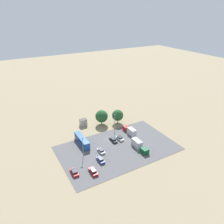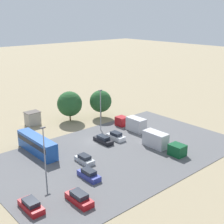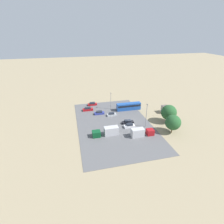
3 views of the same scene
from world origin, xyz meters
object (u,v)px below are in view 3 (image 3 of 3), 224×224
at_px(bus, 129,106).
at_px(parked_truck_0, 107,132).
at_px(parked_car_5, 129,126).
at_px(parked_car_3, 128,122).
at_px(shed_building, 165,109).
at_px(parked_truck_1, 141,132).
at_px(parked_car_4, 99,113).
at_px(parked_car_1, 92,104).
at_px(parked_car_2, 112,114).
at_px(parked_car_0, 88,109).

distance_m(bus, parked_truck_0, 24.10).
bearing_deg(parked_car_5, parked_car_3, -7.59).
bearing_deg(shed_building, parked_car_3, 106.02).
xyz_separation_m(shed_building, parked_truck_0, (-12.21, 29.68, -0.15)).
xyz_separation_m(parked_car_5, parked_truck_1, (-6.77, -2.05, 0.74)).
height_order(parked_car_4, parked_truck_0, parked_truck_0).
bearing_deg(parked_car_1, parked_truck_0, 2.63).
height_order(bus, parked_truck_1, bus).
relative_size(shed_building, parked_car_2, 0.85).
bearing_deg(parked_car_3, parked_car_0, 41.20).
relative_size(parked_car_4, parked_truck_1, 0.53).
relative_size(parked_car_1, parked_car_2, 1.13).
height_order(parked_car_1, parked_car_2, parked_car_1).
bearing_deg(parked_car_1, bus, 58.97).
height_order(parked_car_3, parked_car_5, parked_car_5).
distance_m(shed_building, parked_car_3, 20.50).
xyz_separation_m(shed_building, parked_car_5, (-8.83, 20.11, -0.90)).
bearing_deg(parked_car_1, parked_car_2, 25.35).
bearing_deg(parked_car_3, bus, -19.91).
distance_m(parked_car_1, parked_car_4, 11.17).
distance_m(parked_car_0, parked_truck_0, 23.28).
relative_size(bus, parked_car_5, 2.74).
bearing_deg(parked_car_5, parked_truck_0, 109.45).
bearing_deg(parked_car_1, parked_truck_1, 21.92).
relative_size(parked_car_3, parked_car_5, 1.14).
xyz_separation_m(shed_building, parked_truck_1, (-15.59, 18.06, -0.16)).
xyz_separation_m(bus, parked_car_1, (9.56, 15.89, -1.16)).
height_order(shed_building, parked_car_2, shed_building).
bearing_deg(parked_car_0, parked_truck_0, -169.37).
bearing_deg(bus, parked_car_4, 95.99).
relative_size(parked_car_0, parked_car_4, 1.06).
distance_m(parked_car_2, parked_car_3, 9.57).
height_order(parked_car_4, parked_truck_1, parked_truck_1).
relative_size(parked_car_0, parked_truck_0, 0.50).
bearing_deg(parked_car_0, parked_truck_1, -148.79).
height_order(parked_car_1, parked_car_4, parked_car_4).
bearing_deg(parked_truck_1, parked_car_1, -158.08).
xyz_separation_m(parked_car_1, parked_car_5, (-25.38, -10.89, 0.04)).
relative_size(parked_truck_0, parked_truck_1, 1.13).
height_order(shed_building, parked_car_5, shed_building).
bearing_deg(parked_truck_1, bus, 172.55).
bearing_deg(parked_car_2, parked_car_4, 60.58).
xyz_separation_m(parked_car_2, parked_car_4, (2.82, 5.00, 0.04)).
xyz_separation_m(shed_building, bus, (6.99, 15.11, 0.22)).
distance_m(parked_car_0, parked_truck_1, 30.70).
bearing_deg(parked_truck_0, parked_car_0, 10.63).
distance_m(parked_car_0, parked_car_5, 23.91).
relative_size(parked_car_1, parked_truck_1, 0.54).
xyz_separation_m(shed_building, parked_car_0, (10.66, 33.97, -0.88)).
relative_size(parked_car_2, parked_car_4, 0.91).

